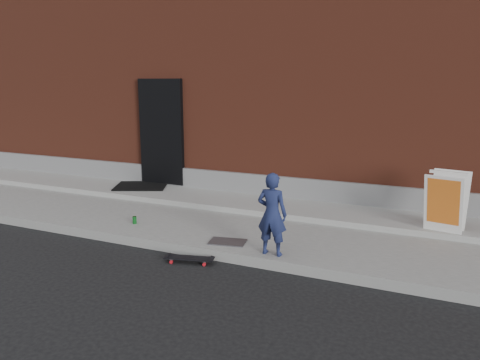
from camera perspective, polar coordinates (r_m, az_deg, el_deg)
The scene contains 10 objects.
ground at distance 6.78m, azimuth -4.54°, elevation -9.53°, with size 80.00×80.00×0.00m, color black.
sidewalk at distance 8.03m, azimuth 0.61°, elevation -5.45°, with size 20.00×3.00×0.15m, color slate.
apron at distance 8.79m, azimuth 2.97°, elevation -3.06°, with size 20.00×1.20×0.10m, color gray.
building at distance 12.88m, azimuth 10.69°, elevation 11.91°, with size 20.00×8.10×5.00m.
child at distance 6.34m, azimuth 3.92°, elevation -4.17°, with size 0.42×0.27×1.15m, color #1A224A.
skateboard at distance 6.64m, azimuth -6.23°, elevation -9.48°, with size 0.70×0.33×0.08m.
pizza_sign at distance 7.70m, azimuth 23.82°, elevation -2.39°, with size 0.66×0.74×0.91m.
soda_can at distance 8.01m, azimuth -12.73°, elevation -4.78°, with size 0.07×0.07×0.12m, color #1B872C.
doormat at distance 10.27m, azimuth -11.98°, elevation -0.71°, with size 1.06×0.86×0.03m, color black.
utility_plate at distance 6.96m, azimuth -1.53°, elevation -7.55°, with size 0.53×0.34×0.02m, color #525156.
Camera 1 is at (3.06, -5.51, 2.50)m, focal length 35.00 mm.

